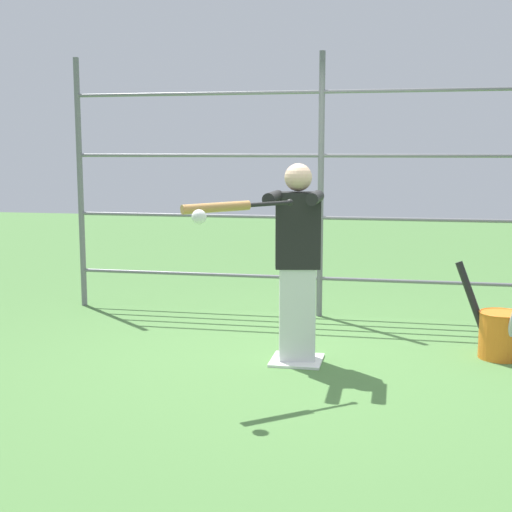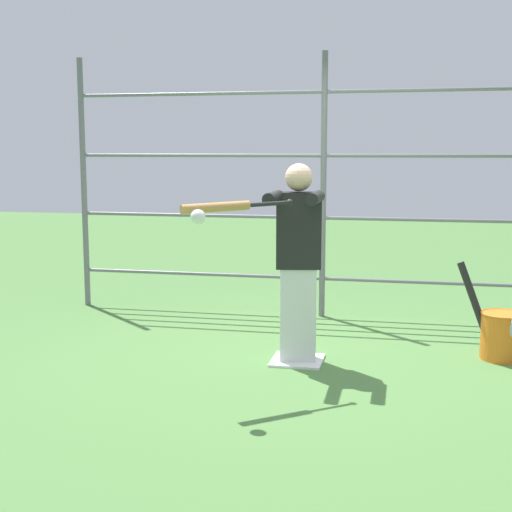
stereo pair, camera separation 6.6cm
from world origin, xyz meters
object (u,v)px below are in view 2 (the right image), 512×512
at_px(softball_in_flight, 198,217).
at_px(batter, 298,257).
at_px(baseball_bat_swinging, 225,207).
at_px(bat_bucket, 502,333).

bearing_deg(softball_in_flight, batter, -115.43).
xyz_separation_m(baseball_bat_swinging, softball_in_flight, (0.10, 0.31, -0.04)).
xyz_separation_m(softball_in_flight, bat_bucket, (-2.08, -1.46, -1.02)).
distance_m(batter, bat_bucket, 1.76).
relative_size(batter, softball_in_flight, 16.26).
height_order(batter, bat_bucket, batter).
relative_size(batter, baseball_bat_swinging, 2.28).
bearing_deg(batter, baseball_bat_swinging, 61.52).
height_order(baseball_bat_swinging, softball_in_flight, baseball_bat_swinging).
bearing_deg(batter, softball_in_flight, 64.57).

